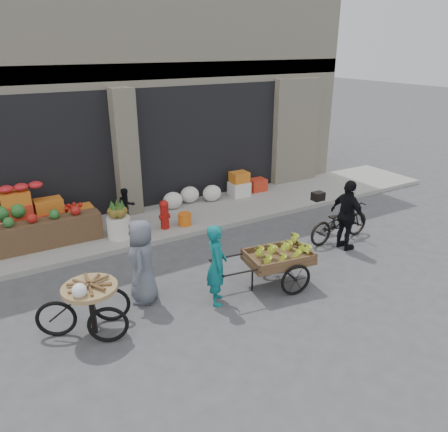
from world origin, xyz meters
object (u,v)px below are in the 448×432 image
banana_cart (276,256)px  tricycle_cart (91,302)px  cyclist (347,216)px  orange_bucket (185,219)px  seated_person (126,207)px  fire_hydrant (164,213)px  vendor_woman (217,265)px  vendor_grey (142,261)px  bicycle (339,222)px  pineapple_bin (119,227)px

banana_cart → tricycle_cart: bearing=-177.2°
cyclist → orange_bucket: bearing=42.0°
seated_person → banana_cart: bearing=-79.2°
fire_hydrant → orange_bucket: fire_hydrant is taller
banana_cart → vendor_woman: bearing=-175.8°
seated_person → tricycle_cart: 4.09m
banana_cart → vendor_grey: (-2.29, 0.78, 0.14)m
cyclist → fire_hydrant: bearing=46.6°
vendor_woman → vendor_grey: bearing=81.5°
vendor_woman → bicycle: vendor_woman is taller
banana_cart → vendor_grey: size_ratio=1.39×
pineapple_bin → cyclist: bearing=-34.3°
orange_bucket → tricycle_cart: bearing=-135.4°
seated_person → vendor_grey: size_ratio=0.61×
vendor_grey → tricycle_cart: bearing=-36.5°
vendor_grey → banana_cart: bearing=99.2°
pineapple_bin → tricycle_cart: bearing=-114.7°
bicycle → seated_person: bearing=51.4°
fire_hydrant → orange_bucket: (0.50, -0.05, -0.23)m
orange_bucket → bicycle: size_ratio=0.19×
seated_person → fire_hydrant: bearing=-52.9°
pineapple_bin → seated_person: 0.75m
seated_person → cyclist: 5.13m
vendor_woman → fire_hydrant: bearing=17.6°
seated_person → vendor_woman: 3.90m
bicycle → cyclist: bearing=152.3°
pineapple_bin → bicycle: 5.02m
fire_hydrant → tricycle_cart: 3.93m
orange_bucket → bicycle: bearing=-40.2°
tricycle_cart → bicycle: size_ratio=0.84×
orange_bucket → vendor_woman: vendor_woman is taller
seated_person → bicycle: size_ratio=0.54×
cyclist → tricycle_cart: bearing=91.1°
fire_hydrant → cyclist: bearing=-42.3°
orange_bucket → vendor_grey: (-1.98, -2.48, 0.49)m
vendor_grey → cyclist: 4.57m
orange_bucket → tricycle_cart: (-3.01, -2.97, 0.30)m
pineapple_bin → banana_cart: banana_cart is taller
pineapple_bin → tricycle_cart: tricycle_cart is taller
seated_person → banana_cart: (1.50, -3.96, 0.03)m
banana_cart → cyclist: cyclist is taller
pineapple_bin → vendor_woman: bearing=-78.1°
orange_bucket → seated_person: bearing=149.7°
seated_person → bicycle: 5.02m
vendor_woman → tricycle_cart: vendor_woman is taller
vendor_grey → pineapple_bin: bearing=-160.4°
vendor_woman → seated_person: bearing=29.1°
tricycle_cart → vendor_woman: bearing=15.7°
cyclist → pineapple_bin: bearing=54.6°
pineapple_bin → fire_hydrant: bearing=-2.6°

